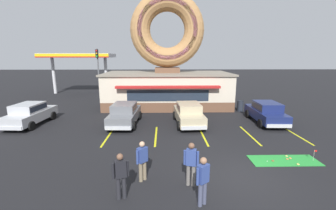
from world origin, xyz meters
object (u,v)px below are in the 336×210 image
Objects in this scene: car_grey at (125,113)px; car_champagne at (189,113)px; pedestrian_blue_sweater_man at (121,174)px; traffic_light_pole at (98,67)px; pedestrian_clipboard_woman at (142,159)px; trash_bin at (240,106)px; putting_flag_pin at (315,153)px; car_silver at (30,113)px; pedestrian_hooded_kid at (191,162)px; golf_ball at (267,161)px; pedestrian_leather_jacket_man at (203,179)px; car_navy at (266,111)px.

car_champagne is at bearing -0.61° from car_grey.
traffic_light_pole is (-5.89, 18.79, 2.76)m from pedestrian_blue_sweater_man.
trash_bin is (7.91, 11.69, -0.43)m from pedestrian_clipboard_woman.
car_silver reaches higher than putting_flag_pin.
trash_bin is 15.94m from traffic_light_pole.
putting_flag_pin is at bearing 17.25° from pedestrian_hooded_kid.
car_silver is at bearing 138.73° from pedestrian_clipboard_woman.
pedestrian_hooded_kid is at bearing -162.75° from putting_flag_pin.
car_champagne is at bearing 84.30° from pedestrian_hooded_kid.
pedestrian_clipboard_woman reaches higher than car_champagne.
car_silver is 2.79× the size of pedestrian_clipboard_woman.
pedestrian_leather_jacket_man is at bearing -139.87° from golf_ball.
putting_flag_pin is (2.28, 0.03, 0.39)m from golf_ball.
car_champagne is 9.26m from pedestrian_leather_jacket_man.
golf_ball is 0.02× the size of pedestrian_blue_sweater_man.
car_navy is 0.79× the size of traffic_light_pole.
traffic_light_pole is at bearing 147.43° from car_navy.
traffic_light_pole is at bearing 115.08° from pedestrian_hooded_kid.
putting_flag_pin is at bearing 17.22° from pedestrian_blue_sweater_man.
pedestrian_leather_jacket_man is (0.24, -1.18, -0.02)m from pedestrian_hooded_kid.
putting_flag_pin is 0.32× the size of pedestrian_leather_jacket_man.
putting_flag_pin is at bearing -94.66° from car_navy.
car_navy and car_silver have the same top height.
car_navy is 2.67× the size of pedestrian_leather_jacket_man.
pedestrian_clipboard_woman is at bearing 61.46° from pedestrian_blue_sweater_man.
car_grey is at bearing -0.93° from car_silver.
traffic_light_pole is (-8.67, 19.19, 2.75)m from pedestrian_leather_jacket_man.
pedestrian_blue_sweater_man is at bearing -162.78° from putting_flag_pin.
car_grey is 10.58m from car_navy.
pedestrian_blue_sweater_man is 0.99× the size of pedestrian_leather_jacket_man.
car_silver is (-6.92, 0.11, 0.00)m from car_grey.
pedestrian_clipboard_woman reaches higher than golf_ball.
pedestrian_blue_sweater_man is (-3.34, -8.84, 0.07)m from car_champagne.
pedestrian_clipboard_woman reaches higher than putting_flag_pin.
car_grey is 8.99m from pedestrian_blue_sweater_man.
golf_ball is 0.08× the size of putting_flag_pin.
golf_ball is at bearing -179.26° from putting_flag_pin.
golf_ball is 6.95m from car_champagne.
golf_ball is at bearing -38.69° from car_grey.
traffic_light_pole is (-9.23, 9.95, 2.84)m from car_champagne.
traffic_light_pole is at bearing 157.71° from trash_bin.
pedestrian_blue_sweater_man is 1.34m from pedestrian_clipboard_woman.
pedestrian_blue_sweater_man is at bearing -157.45° from golf_ball.
car_grey and car_champagne have the same top height.
putting_flag_pin is 6.47m from car_navy.
trash_bin is at bearing 63.52° from pedestrian_hooded_kid.
traffic_light_pole is at bearing 114.65° from car_grey.
pedestrian_blue_sweater_man is 1.02× the size of pedestrian_clipboard_woman.
car_champagne reaches higher than golf_ball.
putting_flag_pin is 21.97m from traffic_light_pole.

